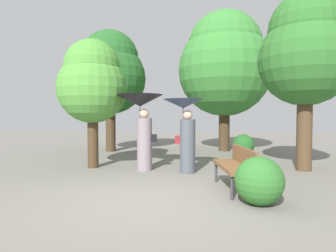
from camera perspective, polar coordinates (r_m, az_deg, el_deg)
The scene contains 10 objects.
ground_plane at distance 5.22m, azimuth -3.67°, elevation -14.16°, with size 40.00×40.00×0.00m, color slate.
person_left at distance 7.69m, azimuth -5.24°, elevation 2.27°, with size 1.23×1.23×2.01m.
person_right at distance 7.34m, azimuth 3.41°, elevation 0.53°, with size 1.00×1.00×1.87m.
park_bench at distance 5.86m, azimuth 13.22°, elevation -7.27°, with size 0.70×1.56×0.83m.
tree_near_left at distance 8.36m, azimuth -14.64°, elevation 8.36°, with size 1.92×1.92×3.55m.
tree_near_right at distance 12.23m, azimuth 11.08°, elevation 12.08°, with size 3.75×3.75×5.67m.
tree_mid_left at distance 12.02m, azimuth -11.28°, elevation 10.30°, with size 2.84×2.84×4.85m.
tree_mid_right at distance 8.59m, azimuth 25.45°, elevation 13.22°, with size 2.41×2.41×4.65m.
bush_path_left at distance 5.01m, azimuth 17.50°, elevation -10.25°, with size 0.79×0.79×0.79m, color #2D6B28.
bush_path_right at distance 10.70m, azimuth 14.56°, elevation -3.66°, with size 0.78×0.78×0.78m, color #235B23.
Camera 1 is at (0.84, -4.94, 1.47)m, focal length 31.01 mm.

